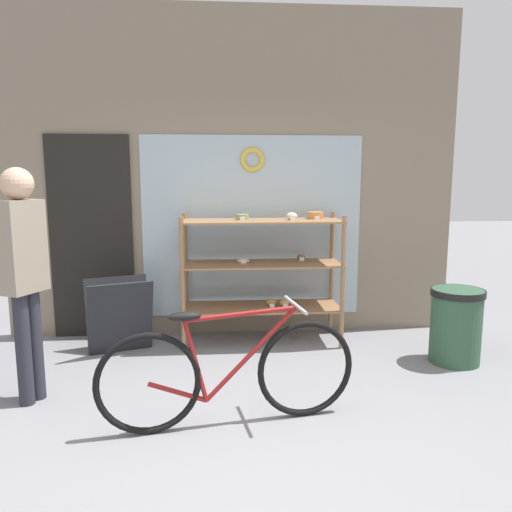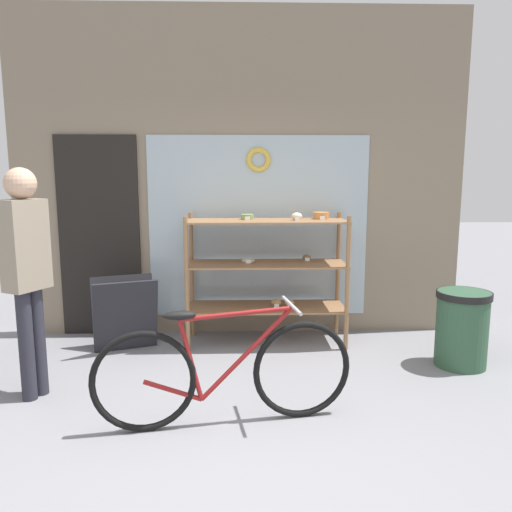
{
  "view_description": "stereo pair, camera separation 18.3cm",
  "coord_description": "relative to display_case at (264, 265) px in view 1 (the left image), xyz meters",
  "views": [
    {
      "loc": [
        -0.17,
        -2.78,
        1.69
      ],
      "look_at": [
        0.13,
        1.09,
        1.06
      ],
      "focal_mm": 35.0,
      "sensor_mm": 36.0,
      "label": 1
    },
    {
      "loc": [
        0.02,
        -2.79,
        1.69
      ],
      "look_at": [
        0.13,
        1.09,
        1.06
      ],
      "focal_mm": 35.0,
      "sensor_mm": 36.0,
      "label": 2
    }
  ],
  "objects": [
    {
      "name": "trash_bin",
      "position": [
        1.69,
        -0.69,
        -0.43
      ],
      "size": [
        0.47,
        0.47,
        0.68
      ],
      "color": "#2D5138",
      "rests_on": "ground_plane"
    },
    {
      "name": "storefront_facade",
      "position": [
        -0.33,
        0.39,
        0.84
      ],
      "size": [
        4.72,
        0.13,
        3.38
      ],
      "color": "gray",
      "rests_on": "ground_plane"
    },
    {
      "name": "sandwich_board",
      "position": [
        -1.41,
        -0.17,
        -0.44
      ],
      "size": [
        0.69,
        0.56,
        0.7
      ],
      "rotation": [
        0.0,
        0.0,
        0.34
      ],
      "color": "#232328",
      "rests_on": "ground_plane"
    },
    {
      "name": "bicycle",
      "position": [
        -0.39,
        -1.69,
        -0.43
      ],
      "size": [
        1.76,
        0.47,
        0.83
      ],
      "rotation": [
        0.0,
        0.0,
        0.16
      ],
      "color": "black",
      "rests_on": "ground_plane"
    },
    {
      "name": "pedestrian",
      "position": [
        -1.87,
        -1.22,
        0.24
      ],
      "size": [
        0.3,
        0.37,
        1.75
      ],
      "rotation": [
        0.0,
        0.0,
        -2.03
      ],
      "color": "#282833",
      "rests_on": "ground_plane"
    },
    {
      "name": "display_case",
      "position": [
        0.0,
        0.0,
        0.0
      ],
      "size": [
        1.58,
        0.53,
        1.33
      ],
      "color": "#8E6642",
      "rests_on": "ground_plane"
    },
    {
      "name": "ground_plane",
      "position": [
        -0.29,
        -2.11,
        -0.8
      ],
      "size": [
        30.0,
        30.0,
        0.0
      ],
      "primitive_type": "plane",
      "color": "gray"
    }
  ]
}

